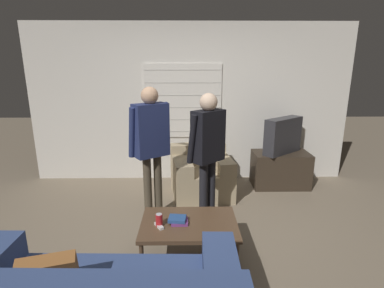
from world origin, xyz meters
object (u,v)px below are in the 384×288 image
Objects in this scene: armchair_beige at (201,175)px; coffee_table at (189,226)px; person_right_standing at (207,144)px; soda_can at (159,220)px; spare_remote at (159,226)px; person_left_standing at (151,138)px; book_stack at (178,220)px; tv at (283,136)px.

coffee_table is (-0.19, -1.55, 0.07)m from armchair_beige.
person_right_standing is 1.10m from soda_can.
person_right_standing is 1.14m from spare_remote.
person_left_standing reaches higher than book_stack.
tv is 3.52× the size of book_stack.
coffee_table is at bearing 7.75° from book_stack.
soda_can is (-0.28, -0.07, 0.10)m from coffee_table.
person_right_standing is (0.67, -0.10, -0.05)m from person_left_standing.
person_right_standing reaches higher than book_stack.
person_left_standing is at bearing 68.26° from spare_remote.
person_left_standing is 1.04× the size of person_right_standing.
coffee_table is 1.37× the size of tv.
tv reaches higher than spare_remote.
tv is (1.28, 0.33, 0.52)m from armchair_beige.
book_stack is at bearing -172.25° from coffee_table.
spare_remote is at bearing -93.45° from soda_can.
person_left_standing reaches higher than person_right_standing.
tv reaches higher than armchair_beige.
person_left_standing is 8.62× the size of book_stack.
spare_remote is at bearing -163.32° from coffee_table.
person_left_standing is 13.25× the size of soda_can.
person_right_standing is (0.03, -0.79, 0.70)m from armchair_beige.
armchair_beige is 0.56× the size of person_left_standing.
person_right_standing reaches higher than spare_remote.
person_left_standing is 1.14m from spare_remote.
tv is 5.18× the size of spare_remote.
spare_remote reaches higher than coffee_table.
person_right_standing is at bearing 58.69° from soda_can.
coffee_table is 4.84× the size of book_stack.
person_right_standing is at bearing 73.82° from coffee_table.
person_right_standing is 8.29× the size of book_stack.
armchair_beige reaches higher than soda_can.
coffee_table is at bearing -15.04° from spare_remote.
tv is 1.68m from person_right_standing.
soda_can is 0.05m from spare_remote.
soda_can is (0.17, -0.93, -0.57)m from person_left_standing.
armchair_beige reaches higher than book_stack.
coffee_table is 2.43m from tv.
spare_remote is at bearing -158.57° from book_stack.
soda_can is 0.96× the size of spare_remote.
person_left_standing is (-0.64, -0.69, 0.74)m from armchair_beige.
person_left_standing is 0.68m from person_right_standing.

